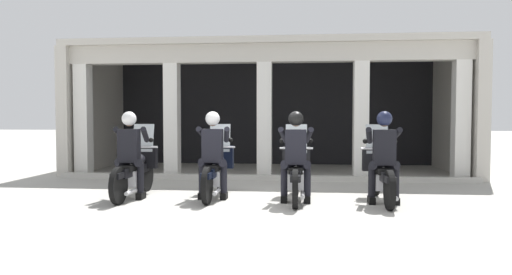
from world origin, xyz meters
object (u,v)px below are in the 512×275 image
object	(u,v)px
motorcycle_far_left	(136,170)
motorcycle_far_right	(381,173)
police_officer_far_left	(130,147)
police_officer_far_right	(384,149)
police_officer_center_right	(296,149)
motorcycle_center_left	(216,170)
police_officer_center_left	(213,147)
motorcycle_center_right	(296,172)

from	to	relation	value
motorcycle_far_left	motorcycle_far_right	distance (m)	4.49
police_officer_far_left	police_officer_far_right	world-z (taller)	same
motorcycle_far_right	police_officer_center_right	bearing A→B (deg)	-173.18
motorcycle_center_left	motorcycle_far_right	xyz separation A→B (m)	(2.99, -0.18, 0.00)
motorcycle_far_left	motorcycle_far_right	world-z (taller)	same
police_officer_far_left	police_officer_far_right	bearing A→B (deg)	-5.54
police_officer_center_left	police_officer_center_right	size ratio (longest dim) A/B	1.00
motorcycle_far_left	motorcycle_center_right	world-z (taller)	same
motorcycle_center_right	motorcycle_far_right	world-z (taller)	same
motorcycle_center_right	police_officer_far_right	bearing A→B (deg)	-20.73
police_officer_center_right	motorcycle_far_right	size ratio (longest dim) A/B	0.78
police_officer_center_left	police_officer_far_right	distance (m)	3.00
motorcycle_far_left	police_officer_center_left	xyz separation A→B (m)	(1.49, -0.14, 0.44)
police_officer_center_right	police_officer_far_right	world-z (taller)	same
police_officer_center_left	police_officer_far_right	xyz separation A→B (m)	(2.99, -0.18, 0.00)
police_officer_center_left	police_officer_far_right	size ratio (longest dim) A/B	1.00
motorcycle_center_left	motorcycle_center_right	size ratio (longest dim) A/B	1.00
motorcycle_far_left	motorcycle_center_right	bearing A→B (deg)	-6.14
police_officer_far_right	motorcycle_far_right	bearing A→B (deg)	85.11
police_officer_center_right	police_officer_far_right	size ratio (longest dim) A/B	1.00
motorcycle_far_right	police_officer_far_right	distance (m)	0.52
police_officer_far_left	police_officer_center_right	distance (m)	2.99
motorcycle_far_left	police_officer_center_right	world-z (taller)	police_officer_center_right
police_officer_far_left	motorcycle_center_right	xyz separation A→B (m)	(2.99, 0.23, -0.44)
police_officer_center_right	motorcycle_far_left	bearing A→B (deg)	162.85
police_officer_far_left	motorcycle_center_left	size ratio (longest dim) A/B	0.78
motorcycle_center_left	police_officer_far_right	bearing A→B (deg)	-11.43
motorcycle_far_left	police_officer_center_left	size ratio (longest dim) A/B	1.29
motorcycle_center_right	police_officer_center_right	size ratio (longest dim) A/B	1.29
motorcycle_far_right	police_officer_far_left	bearing A→B (deg)	178.55
police_officer_center_left	motorcycle_far_right	world-z (taller)	police_officer_center_left
police_officer_center_left	police_officer_center_right	xyz separation A→B (m)	(1.50, -0.20, 0.00)
motorcycle_center_left	police_officer_far_left	bearing A→B (deg)	-166.56
motorcycle_far_right	police_officer_far_right	xyz separation A→B (m)	(-0.00, -0.28, 0.44)
police_officer_center_left	motorcycle_far_left	bearing A→B (deg)	172.17
police_officer_far_left	motorcycle_center_left	world-z (taller)	police_officer_far_left
motorcycle_far_right	motorcycle_center_right	bearing A→B (deg)	176.12
police_officer_center_left	police_officer_far_right	world-z (taller)	same
police_officer_far_left	motorcycle_center_right	bearing A→B (deg)	-0.71
motorcycle_far_left	police_officer_center_left	distance (m)	1.56
motorcycle_far_right	police_officer_far_right	bearing A→B (deg)	-94.89
motorcycle_far_left	police_officer_center_left	bearing A→B (deg)	-10.34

